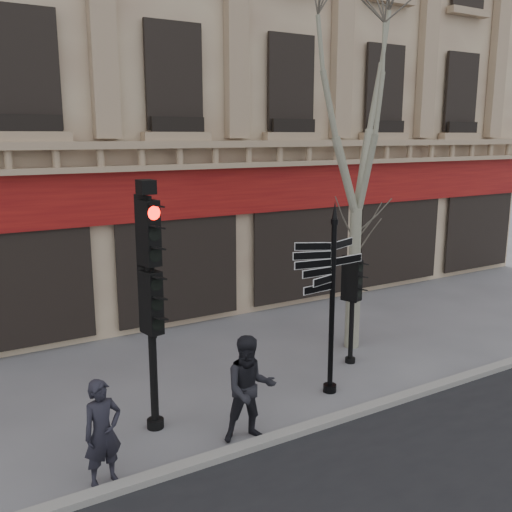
# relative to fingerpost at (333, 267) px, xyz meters

# --- Properties ---
(ground) EXTENTS (80.00, 80.00, 0.00)m
(ground) POSITION_rel_fingerpost_xyz_m (-0.97, 0.36, -2.59)
(ground) COLOR #58575C
(ground) RESTS_ON ground
(kerb) EXTENTS (80.00, 0.25, 0.12)m
(kerb) POSITION_rel_fingerpost_xyz_m (-0.97, -1.04, -2.53)
(kerb) COLOR gray
(kerb) RESTS_ON ground
(building) EXTENTS (28.00, 15.52, 18.00)m
(building) POSITION_rel_fingerpost_xyz_m (-0.97, 12.84, 6.40)
(building) COLOR tan
(building) RESTS_ON ground
(fingerpost) EXTENTS (1.73, 1.73, 3.86)m
(fingerpost) POSITION_rel_fingerpost_xyz_m (0.00, 0.00, 0.00)
(fingerpost) COLOR black
(fingerpost) RESTS_ON ground
(traffic_signal_main) EXTENTS (0.54, 0.43, 4.37)m
(traffic_signal_main) POSITION_rel_fingerpost_xyz_m (-3.55, 0.44, 0.17)
(traffic_signal_main) COLOR black
(traffic_signal_main) RESTS_ON ground
(traffic_signal_secondary) EXTENTS (0.47, 0.40, 2.41)m
(traffic_signal_secondary) POSITION_rel_fingerpost_xyz_m (1.34, 0.95, -0.91)
(traffic_signal_secondary) COLOR black
(traffic_signal_secondary) RESTS_ON ground
(plane_tree) EXTENTS (3.12, 3.12, 8.28)m
(plane_tree) POSITION_rel_fingerpost_xyz_m (2.03, 1.73, 3.22)
(plane_tree) COLOR #9B967F
(plane_tree) RESTS_ON ground
(pedestrian_a) EXTENTS (0.65, 0.49, 1.63)m
(pedestrian_a) POSITION_rel_fingerpost_xyz_m (-4.79, -0.73, -1.78)
(pedestrian_a) COLOR black
(pedestrian_a) RESTS_ON ground
(pedestrian_b) EXTENTS (1.06, 0.92, 1.84)m
(pedestrian_b) POSITION_rel_fingerpost_xyz_m (-2.31, -0.76, -1.67)
(pedestrian_b) COLOR black
(pedestrian_b) RESTS_ON ground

